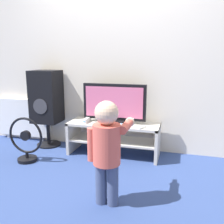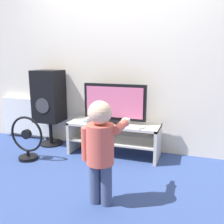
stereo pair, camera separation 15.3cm
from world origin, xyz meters
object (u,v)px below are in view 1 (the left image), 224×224
at_px(speaker_tower, 46,98).
at_px(game_console, 87,120).
at_px(television, 114,104).
at_px(remote_primary, 142,127).
at_px(radiator, 24,117).
at_px(floor_fan, 26,142).
at_px(child, 107,145).
at_px(remote_secondary, 121,124).

bearing_deg(speaker_tower, game_console, -10.68).
relative_size(television, remote_primary, 6.14).
height_order(television, radiator, television).
height_order(remote_primary, floor_fan, floor_fan).
distance_m(television, floor_fan, 1.17).
distance_m(game_console, child, 1.20).
bearing_deg(television, floor_fan, -151.41).
xyz_separation_m(remote_secondary, speaker_tower, (-1.11, 0.16, 0.25)).
bearing_deg(game_console, remote_secondary, -5.13).
xyz_separation_m(child, radiator, (-1.73, 1.31, -0.19)).
distance_m(child, radiator, 2.18).
xyz_separation_m(child, speaker_tower, (-1.24, 1.16, 0.15)).
bearing_deg(remote_primary, remote_secondary, 168.38).
xyz_separation_m(remote_primary, radiator, (-1.87, 0.36, -0.09)).
bearing_deg(floor_fan, radiator, 126.03).
height_order(game_console, floor_fan, floor_fan).
bearing_deg(radiator, remote_secondary, -10.95).
relative_size(game_console, speaker_tower, 0.18).
bearing_deg(radiator, floor_fan, -53.97).
bearing_deg(remote_secondary, speaker_tower, 171.63).
distance_m(remote_primary, speaker_tower, 1.42).
xyz_separation_m(speaker_tower, radiator, (-0.49, 0.15, -0.34)).
height_order(game_console, remote_primary, game_console).
bearing_deg(child, remote_secondary, 97.25).
distance_m(television, game_console, 0.41).
relative_size(remote_secondary, radiator, 0.16).
height_order(remote_primary, child, child).
bearing_deg(television, game_console, -168.88).
relative_size(game_console, radiator, 0.23).
bearing_deg(radiator, speaker_tower, -16.61).
distance_m(remote_secondary, child, 1.01).
bearing_deg(remote_secondary, radiator, 169.05).
distance_m(remote_secondary, speaker_tower, 1.15).
xyz_separation_m(child, floor_fan, (-1.20, 0.59, -0.29)).
height_order(television, child, television).
xyz_separation_m(television, game_console, (-0.35, -0.07, -0.22)).
distance_m(remote_primary, floor_fan, 1.40).
bearing_deg(speaker_tower, remote_primary, -9.01).
distance_m(television, remote_primary, 0.48).
xyz_separation_m(remote_secondary, child, (0.13, -1.00, 0.10)).
bearing_deg(radiator, game_console, -13.28).
bearing_deg(floor_fan, remote_secondary, 20.92).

